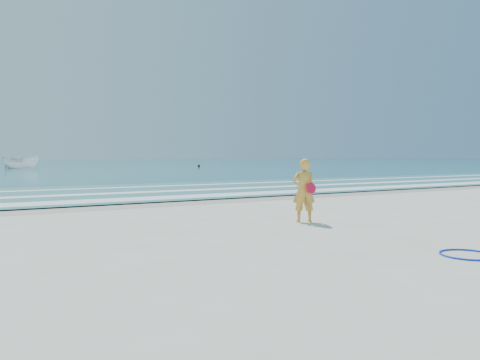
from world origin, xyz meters
TOP-DOWN VIEW (x-y plane):
  - ground at (0.00, 0.00)m, footprint 400.00×400.00m
  - wet_sand at (0.00, 9.00)m, footprint 400.00×2.40m
  - shallow at (0.00, 14.00)m, footprint 400.00×10.00m
  - foam_near at (0.00, 10.30)m, footprint 400.00×1.40m
  - foam_mid at (0.00, 13.20)m, footprint 400.00×0.90m
  - foam_far at (0.00, 16.50)m, footprint 400.00×0.60m
  - hoop at (1.63, -1.36)m, footprint 0.95×0.95m
  - boat at (-0.22, 51.73)m, footprint 4.44×3.15m
  - buoy at (21.75, 51.82)m, footprint 0.35×0.35m
  - woman at (1.71, 2.99)m, footprint 0.66×0.55m

SIDE VIEW (x-z plane):
  - ground at x=0.00m, z-range 0.00..0.00m
  - wet_sand at x=0.00m, z-range 0.00..0.00m
  - hoop at x=1.63m, z-range 0.00..0.03m
  - shallow at x=0.00m, z-range 0.04..0.05m
  - foam_near at x=0.00m, z-range 0.05..0.06m
  - foam_mid at x=0.00m, z-range 0.05..0.06m
  - foam_far at x=0.00m, z-range 0.05..0.06m
  - buoy at x=21.75m, z-range 0.04..0.39m
  - woman at x=1.71m, z-range 0.00..1.53m
  - boat at x=-0.22m, z-range 0.04..1.65m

